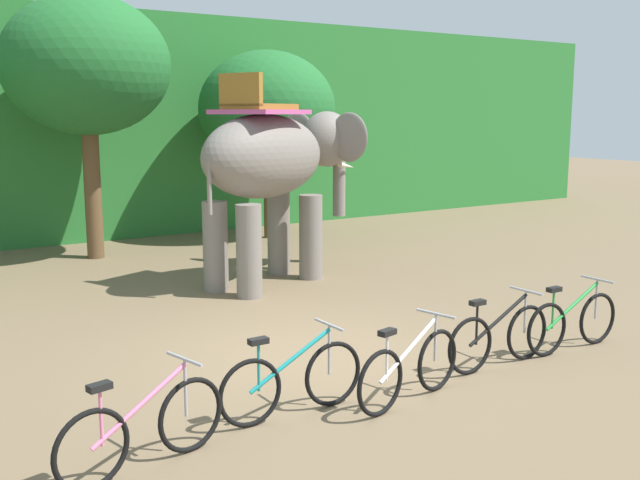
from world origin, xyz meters
TOP-DOWN VIEW (x-y plane):
  - ground_plane at (0.00, 0.00)m, footprint 80.00×80.00m
  - foliage_hedge at (0.00, 13.15)m, footprint 36.00×6.00m
  - tree_right at (-0.29, 8.13)m, footprint 3.50×3.50m
  - tree_center_left at (4.18, 8.41)m, footprint 3.38×3.38m
  - elephant at (1.86, 3.98)m, footprint 4.20×2.87m
  - bike_pink at (-2.86, -1.84)m, footprint 1.68×0.56m
  - bike_teal at (-1.15, -1.55)m, footprint 1.71×0.52m
  - bike_white at (0.09, -1.94)m, footprint 1.68×0.56m
  - bike_black at (1.76, -1.66)m, footprint 1.71×0.52m
  - bike_green at (3.07, -1.73)m, footprint 1.71×0.52m

SIDE VIEW (x-z plane):
  - ground_plane at x=0.00m, z-range 0.00..0.00m
  - bike_pink at x=-2.86m, z-range -0.07..0.85m
  - bike_teal at x=-1.15m, z-range -0.07..0.85m
  - bike_white at x=0.09m, z-range -0.07..0.85m
  - bike_black at x=1.76m, z-range -0.07..0.85m
  - bike_green at x=3.07m, z-range -0.07..0.85m
  - elephant at x=1.86m, z-range 0.31..4.09m
  - foliage_hedge at x=0.00m, z-range 0.00..5.61m
  - tree_center_left at x=4.18m, z-range 0.90..5.54m
  - tree_right at x=-0.29m, z-range 1.30..6.86m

